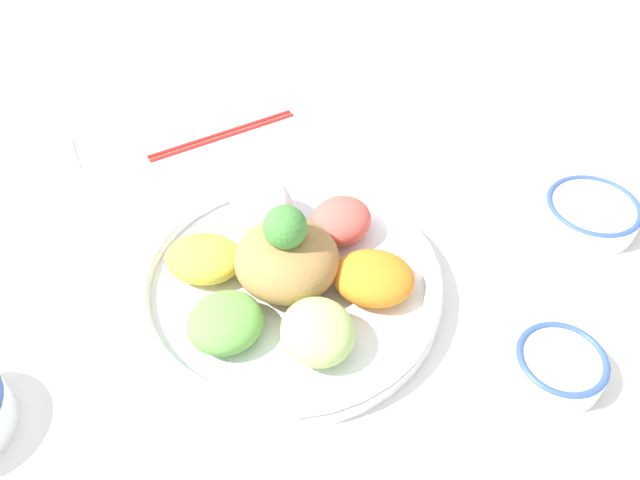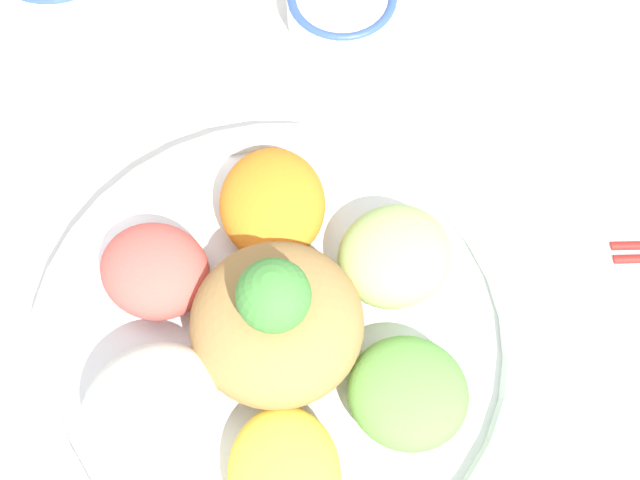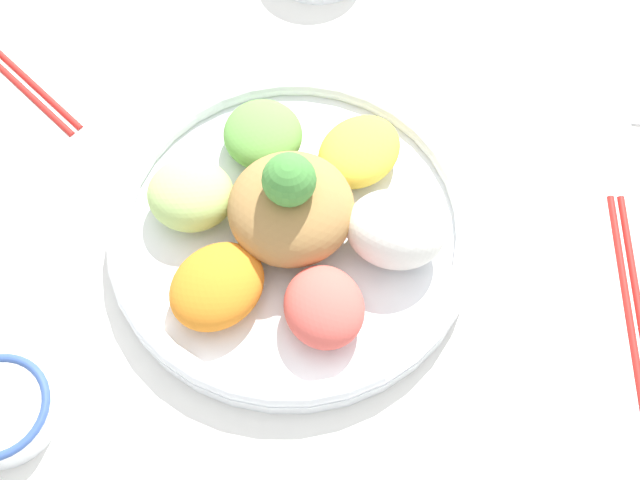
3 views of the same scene
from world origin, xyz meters
The scene contains 6 objects.
ground_plane centered at (0.00, 0.00, 0.00)m, with size 2.40×2.40×0.00m, color white.
salad_platter centered at (-0.04, 0.03, 0.03)m, with size 0.34×0.34×0.13m.
sauce_bowl_red centered at (-0.30, 0.16, 0.02)m, with size 0.09×0.09×0.03m.
sauce_bowl_dark centered at (-0.42, -0.05, 0.02)m, with size 0.12×0.12×0.03m.
chopsticks_pair_far centered at (0.04, -0.28, 0.00)m, with size 0.21×0.11×0.01m.
serving_spoon_main centered at (0.24, -0.21, 0.00)m, with size 0.07×0.13×0.01m.
Camera 1 is at (-0.04, 0.49, 0.55)m, focal length 35.00 mm.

